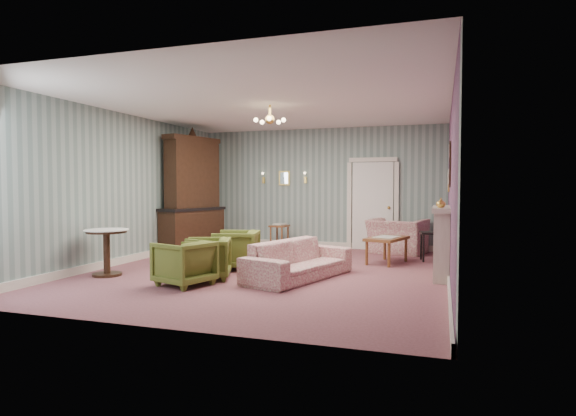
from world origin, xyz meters
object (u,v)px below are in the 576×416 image
(fireplace, at_px, (442,242))
(pedestal_table, at_px, (107,252))
(olive_chair_c, at_px, (236,248))
(coffee_table, at_px, (387,250))
(wingback_chair, at_px, (398,230))
(dresser, at_px, (192,191))
(olive_chair_b, at_px, (207,256))
(olive_chair_a, at_px, (184,261))
(sofa_chintz, at_px, (299,253))
(side_table_black, at_px, (430,247))

(fireplace, distance_m, pedestal_table, 5.56)
(olive_chair_c, bearing_deg, coffee_table, 108.00)
(olive_chair_c, distance_m, wingback_chair, 3.95)
(wingback_chair, relative_size, fireplace, 0.84)
(fireplace, bearing_deg, dresser, 165.70)
(dresser, distance_m, pedestal_table, 3.16)
(olive_chair_b, relative_size, wingback_chair, 0.62)
(olive_chair_a, xyz_separation_m, wingback_chair, (2.74, 4.51, 0.14))
(pedestal_table, bearing_deg, olive_chair_b, 9.21)
(sofa_chintz, xyz_separation_m, coffee_table, (1.18, 1.99, -0.15))
(wingback_chair, bearing_deg, olive_chair_b, 69.51)
(dresser, bearing_deg, olive_chair_b, -42.63)
(olive_chair_b, distance_m, side_table_black, 4.50)
(sofa_chintz, bearing_deg, wingback_chair, -2.43)
(wingback_chair, xyz_separation_m, fireplace, (0.93, -2.60, 0.07))
(coffee_table, xyz_separation_m, side_table_black, (0.80, 0.49, 0.04))
(sofa_chintz, xyz_separation_m, fireplace, (2.20, 0.86, 0.17))
(olive_chair_a, height_order, olive_chair_c, olive_chair_c)
(olive_chair_a, bearing_deg, coffee_table, 157.15)
(fireplace, xyz_separation_m, pedestal_table, (-5.31, -1.62, -0.19))
(olive_chair_a, bearing_deg, pedestal_table, -81.74)
(olive_chair_a, height_order, sofa_chintz, sofa_chintz)
(fireplace, bearing_deg, olive_chair_c, -173.74)
(side_table_black, bearing_deg, fireplace, -82.60)
(fireplace, relative_size, side_table_black, 2.37)
(olive_chair_a, distance_m, fireplace, 4.15)
(olive_chair_c, height_order, coffee_table, olive_chair_c)
(olive_chair_b, height_order, coffee_table, olive_chair_b)
(olive_chair_b, height_order, olive_chair_c, olive_chair_c)
(olive_chair_a, distance_m, olive_chair_c, 1.54)
(olive_chair_c, height_order, fireplace, fireplace)
(olive_chair_b, height_order, pedestal_table, pedestal_table)
(coffee_table, height_order, side_table_black, side_table_black)
(olive_chair_a, xyz_separation_m, olive_chair_c, (0.16, 1.53, 0.01))
(dresser, relative_size, pedestal_table, 3.53)
(olive_chair_c, distance_m, dresser, 2.76)
(wingback_chair, height_order, side_table_black, wingback_chair)
(olive_chair_c, distance_m, coffee_table, 2.93)
(dresser, relative_size, side_table_black, 4.68)
(coffee_table, bearing_deg, fireplace, -48.20)
(olive_chair_c, height_order, dresser, dresser)
(olive_chair_a, xyz_separation_m, coffee_table, (2.66, 3.04, -0.12))
(pedestal_table, bearing_deg, fireplace, 16.97)
(dresser, height_order, pedestal_table, dresser)
(sofa_chintz, relative_size, side_table_black, 3.56)
(dresser, xyz_separation_m, side_table_black, (5.18, 0.24, -1.09))
(olive_chair_a, distance_m, side_table_black, 4.95)
(coffee_table, bearing_deg, olive_chair_b, -136.25)
(wingback_chair, distance_m, coffee_table, 1.49)
(olive_chair_b, xyz_separation_m, sofa_chintz, (1.40, 0.48, 0.04))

